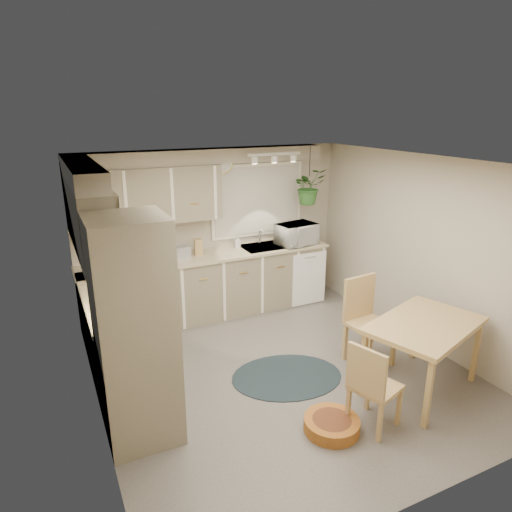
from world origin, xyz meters
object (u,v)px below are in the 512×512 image
dining_table (421,356)px  pet_bed (332,425)px  chair_left (376,384)px  chair_back (371,323)px  microwave (297,232)px  braided_rug (287,376)px

dining_table → pet_bed: 1.31m
chair_left → chair_back: (0.69, 0.93, 0.07)m
pet_bed → microwave: bearing=66.3°
chair_left → pet_bed: 0.57m
chair_back → braided_rug: size_ratio=0.82×
braided_rug → chair_left: bearing=-72.1°
dining_table → chair_back: (-0.15, 0.66, 0.13)m
chair_left → pet_bed: size_ratio=1.68×
chair_back → microwave: size_ratio=1.78×
dining_table → microwave: (-0.02, 2.64, 0.74)m
chair_back → microwave: (0.13, 1.98, 0.62)m
chair_back → dining_table: bearing=97.1°
chair_back → pet_bed: bearing=31.6°
braided_rug → microwave: microwave is taller
dining_table → braided_rug: size_ratio=0.99×
braided_rug → pet_bed: pet_bed is taller
pet_bed → dining_table: bearing=7.8°
microwave → dining_table: bearing=-98.9°
chair_left → microwave: size_ratio=1.53×
chair_back → pet_bed: chair_back is taller
pet_bed → chair_back: bearing=37.2°
dining_table → chair_left: size_ratio=1.40×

